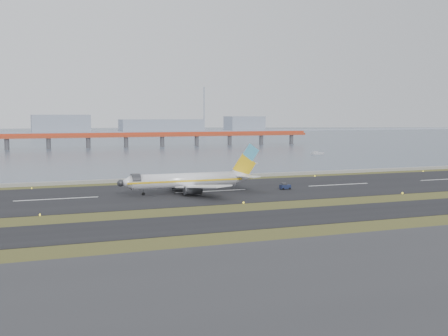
# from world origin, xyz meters

# --- Properties ---
(ground) EXTENTS (1000.00, 1000.00, 0.00)m
(ground) POSITION_xyz_m (0.00, 0.00, 0.00)
(ground) COLOR #384719
(ground) RESTS_ON ground
(apron_strip) EXTENTS (1000.00, 50.00, 0.10)m
(apron_strip) POSITION_xyz_m (0.00, -55.00, 0.05)
(apron_strip) COLOR #313134
(apron_strip) RESTS_ON ground
(taxiway_strip) EXTENTS (1000.00, 18.00, 0.10)m
(taxiway_strip) POSITION_xyz_m (0.00, -12.00, 0.05)
(taxiway_strip) COLOR black
(taxiway_strip) RESTS_ON ground
(runway_strip) EXTENTS (1000.00, 45.00, 0.10)m
(runway_strip) POSITION_xyz_m (0.00, 30.00, 0.05)
(runway_strip) COLOR black
(runway_strip) RESTS_ON ground
(seawall) EXTENTS (1000.00, 2.50, 1.00)m
(seawall) POSITION_xyz_m (0.00, 60.00, 0.50)
(seawall) COLOR gray
(seawall) RESTS_ON ground
(bay_water) EXTENTS (1400.00, 800.00, 1.30)m
(bay_water) POSITION_xyz_m (0.00, 460.00, 0.00)
(bay_water) COLOR #4A586A
(bay_water) RESTS_ON ground
(red_pier) EXTENTS (260.00, 5.00, 10.20)m
(red_pier) POSITION_xyz_m (20.00, 250.00, 7.28)
(red_pier) COLOR #BD3F20
(red_pier) RESTS_ON ground
(far_shoreline) EXTENTS (1400.00, 80.00, 60.50)m
(far_shoreline) POSITION_xyz_m (13.62, 620.00, 6.07)
(far_shoreline) COLOR #939CAD
(far_shoreline) RESTS_ON ground
(airliner) EXTENTS (38.52, 32.89, 12.80)m
(airliner) POSITION_xyz_m (-6.26, 28.78, 3.46)
(airliner) COLOR white
(airliner) RESTS_ON ground
(pushback_tug) EXTENTS (2.92, 1.77, 1.85)m
(pushback_tug) POSITION_xyz_m (20.42, 26.40, 0.90)
(pushback_tug) COLOR #161F3E
(pushback_tug) RESTS_ON ground
(workboat_near) EXTENTS (7.48, 4.73, 1.74)m
(workboat_near) POSITION_xyz_m (42.57, 102.16, 0.55)
(workboat_near) COLOR #BABABE
(workboat_near) RESTS_ON ground
(workboat_far) EXTENTS (8.15, 4.83, 1.89)m
(workboat_far) POSITION_xyz_m (101.50, 147.57, 0.60)
(workboat_far) COLOR #BABABE
(workboat_far) RESTS_ON ground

